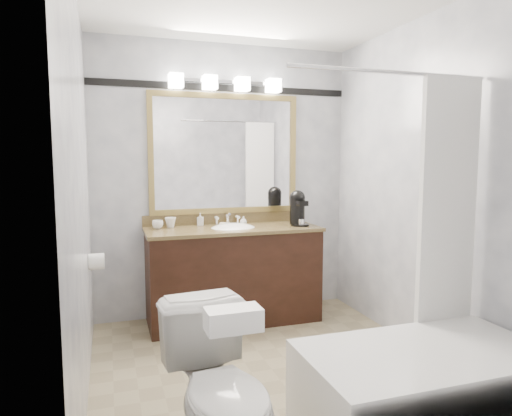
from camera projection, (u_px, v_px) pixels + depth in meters
name	position (u px, v px, depth m)	size (l,w,h in m)	color
room	(272.00, 190.00, 3.03)	(2.42, 2.62, 2.52)	gray
vanity	(233.00, 273.00, 4.08)	(1.53, 0.58, 0.97)	black
mirror	(225.00, 154.00, 4.22)	(1.40, 0.04, 1.10)	#9E8547
vanity_light_bar	(226.00, 83.00, 4.10)	(1.02, 0.14, 0.12)	silver
accent_stripe	(224.00, 88.00, 4.16)	(2.40, 0.01, 0.06)	black
bathtub	(425.00, 378.00, 2.46)	(1.30, 0.75, 1.96)	white
tp_roll	(97.00, 262.00, 3.37)	(0.12, 0.12, 0.11)	white
toilet	(221.00, 394.00, 2.09)	(0.43, 0.75, 0.77)	white
tissue_box	(233.00, 319.00, 1.84)	(0.23, 0.12, 0.09)	white
coffee_maker	(298.00, 207.00, 4.16)	(0.17, 0.21, 0.32)	black
cup_left	(158.00, 225.00, 3.96)	(0.09, 0.09, 0.07)	white
cup_right	(170.00, 223.00, 4.03)	(0.10, 0.10, 0.09)	white
soap_bottle_a	(200.00, 219.00, 4.15)	(0.05, 0.05, 0.11)	white
soap_bottle_b	(243.00, 221.00, 4.20)	(0.06, 0.06, 0.08)	white
soap_bar	(225.00, 224.00, 4.13)	(0.09, 0.06, 0.03)	beige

